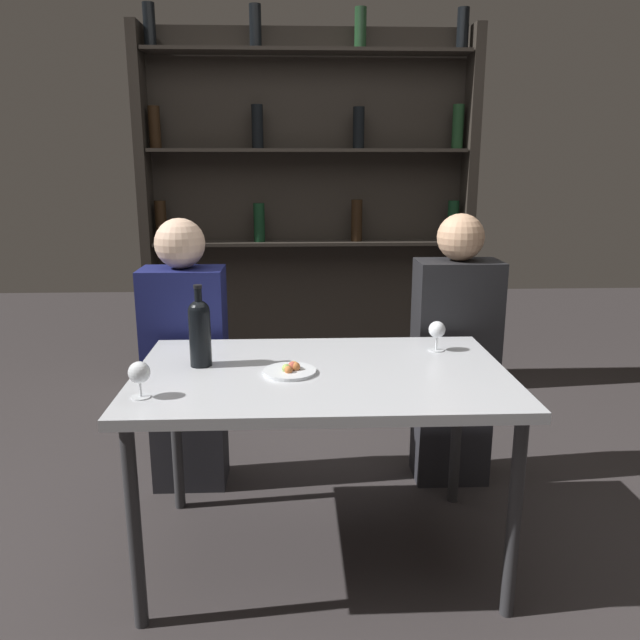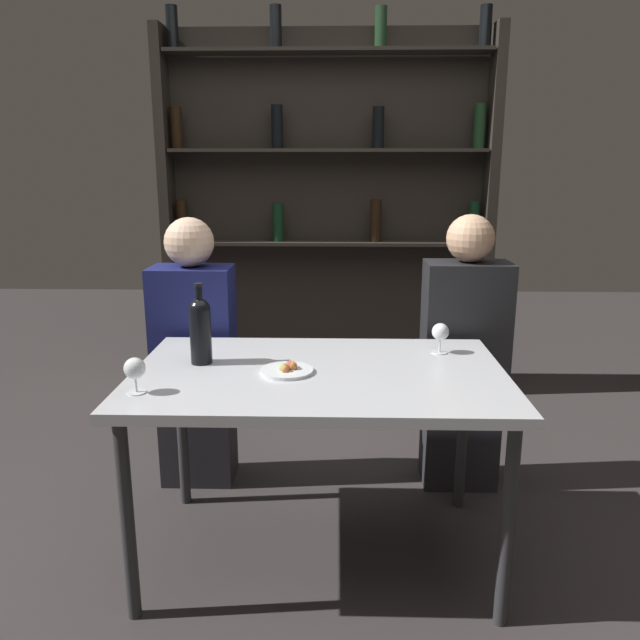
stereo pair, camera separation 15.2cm
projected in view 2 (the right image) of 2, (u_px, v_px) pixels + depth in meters
ground_plane at (319, 553)px, 2.34m from camera, size 10.00×10.00×0.00m
dining_table at (319, 387)px, 2.18m from camera, size 1.29×0.82×0.72m
wine_rack_wall at (327, 205)px, 3.81m from camera, size 2.00×0.21×2.29m
wine_bottle at (200, 328)px, 2.22m from camera, size 0.08×0.08×0.29m
wine_glass_0 at (440, 333)px, 2.35m from camera, size 0.06×0.06×0.12m
wine_glass_1 at (135, 369)px, 1.93m from camera, size 0.07×0.07×0.12m
food_plate_0 at (287, 370)px, 2.14m from camera, size 0.18×0.18×0.04m
seated_person_left at (195, 359)px, 2.77m from camera, size 0.35×0.22×1.20m
seated_person_right at (463, 361)px, 2.74m from camera, size 0.36×0.22×1.22m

